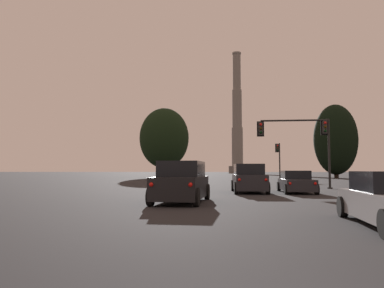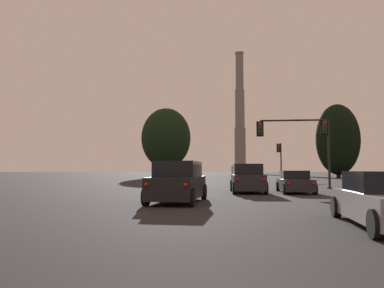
{
  "view_description": "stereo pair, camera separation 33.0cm",
  "coord_description": "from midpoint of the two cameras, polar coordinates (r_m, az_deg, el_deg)",
  "views": [
    {
      "loc": [
        -0.88,
        -2.57,
        1.46
      ],
      "look_at": [
        -4.46,
        32.55,
        3.93
      ],
      "focal_mm": 35.0,
      "sensor_mm": 36.0,
      "label": 1
    },
    {
      "loc": [
        -0.55,
        -2.54,
        1.46
      ],
      "look_at": [
        -4.46,
        32.55,
        3.93
      ],
      "focal_mm": 35.0,
      "sensor_mm": 36.0,
      "label": 2
    }
  ],
  "objects": [
    {
      "name": "traffic_light_overhead_right",
      "position": [
        31.16,
        16.39,
        1.32
      ],
      "size": [
        5.82,
        0.5,
        5.55
      ],
      "color": "black",
      "rests_on": "ground_plane"
    },
    {
      "name": "treeline_left_mid",
      "position": [
        73.25,
        -4.39,
        0.9
      ],
      "size": [
        9.62,
        8.66,
        13.6
      ],
      "color": "black",
      "rests_on": "ground_plane"
    },
    {
      "name": "suv_center_lane_front",
      "position": [
        24.78,
        8.26,
        -5.26
      ],
      "size": [
        2.3,
        4.98,
        1.86
      ],
      "rotation": [
        0.0,
        0.0,
        0.04
      ],
      "color": "#232328",
      "rests_on": "ground_plane"
    },
    {
      "name": "suv_left_lane_second",
      "position": [
        17.07,
        -2.12,
        -5.88
      ],
      "size": [
        2.32,
        4.98,
        1.86
      ],
      "rotation": [
        0.0,
        0.0,
        -0.05
      ],
      "color": "black",
      "rests_on": "ground_plane"
    },
    {
      "name": "traffic_light_far_right",
      "position": [
        54.78,
        12.89,
        -1.78
      ],
      "size": [
        0.78,
        0.5,
        5.3
      ],
      "color": "black",
      "rests_on": "ground_plane"
    },
    {
      "name": "sedan_right_lane_front",
      "position": [
        25.22,
        15.2,
        -5.66
      ],
      "size": [
        2.02,
        4.72,
        1.43
      ],
      "rotation": [
        0.0,
        0.0,
        -0.01
      ],
      "color": "#232328",
      "rests_on": "ground_plane"
    },
    {
      "name": "treeline_right_mid",
      "position": [
        72.69,
        20.91,
        0.65
      ],
      "size": [
        7.75,
        6.97,
        13.43
      ],
      "color": "black",
      "rests_on": "ground_plane"
    },
    {
      "name": "smokestack",
      "position": [
        167.61,
        6.84,
        2.82
      ],
      "size": [
        7.81,
        7.81,
        54.37
      ],
      "color": "slate",
      "rests_on": "ground_plane"
    }
  ]
}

